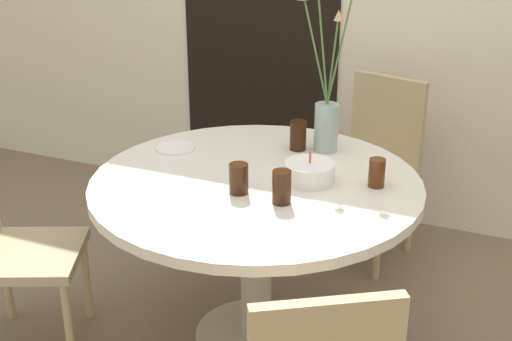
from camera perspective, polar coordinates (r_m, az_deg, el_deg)
ground_plane at (r=3.05m, az=-0.00°, el=-13.27°), size 16.00×16.00×0.00m
doorway_panel at (r=3.95m, az=0.31°, el=11.66°), size 0.90×0.01×2.05m
dining_table at (r=2.74m, az=-0.00°, el=-3.21°), size 1.26×1.26×0.72m
chair_far_back at (r=3.54m, az=9.54°, el=0.92°), size 0.49×0.49×0.89m
chair_left_flank at (r=2.94m, az=-19.39°, el=-4.93°), size 0.53×0.53×0.89m
birthday_cake at (r=2.67m, az=4.31°, el=-0.13°), size 0.19×0.19×0.12m
flower_vase at (r=2.93m, az=5.56°, el=5.40°), size 0.29×0.16×0.73m
side_plate at (r=3.00m, az=-6.47°, el=1.81°), size 0.16×0.16×0.01m
drink_glass_0 at (r=2.56m, az=-1.39°, el=-0.65°), size 0.07×0.07×0.11m
drink_glass_1 at (r=2.96m, az=3.39°, el=2.82°), size 0.07×0.07×0.12m
drink_glass_2 at (r=2.65m, az=9.64°, el=-0.18°), size 0.06×0.06×0.11m
drink_glass_3 at (r=2.48m, az=2.07°, el=-1.33°), size 0.07×0.07×0.12m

